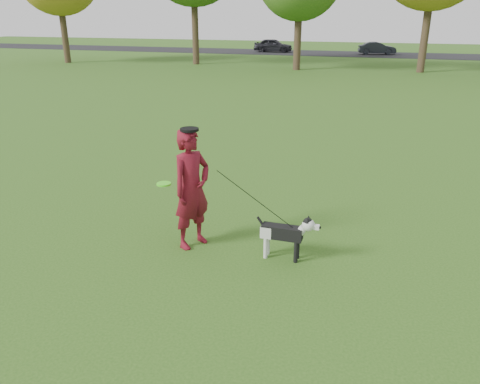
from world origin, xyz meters
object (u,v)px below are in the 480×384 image
(man, at_px, (192,189))
(car_left, at_px, (273,45))
(dog, at_px, (287,232))
(car_mid, at_px, (377,48))

(man, height_order, car_left, man)
(dog, distance_m, car_mid, 40.52)
(man, bearing_deg, car_mid, 23.28)
(dog, xyz_separation_m, car_left, (-10.19, 40.52, 0.19))
(car_left, distance_m, car_mid, 9.89)
(man, height_order, car_mid, man)
(car_left, relative_size, car_mid, 1.11)
(dog, distance_m, car_left, 41.78)
(man, distance_m, car_mid, 40.52)
(man, bearing_deg, dog, -65.63)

